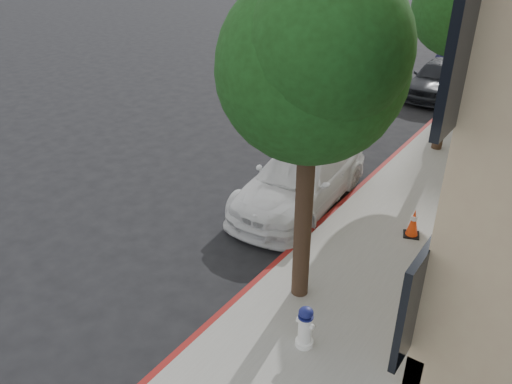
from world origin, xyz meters
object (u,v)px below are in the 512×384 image
at_px(parked_car_far, 473,52).
at_px(fire_hydrant, 305,327).
at_px(parked_car_mid, 439,78).
at_px(police_car, 301,178).
at_px(traffic_cone, 413,223).

xyz_separation_m(parked_car_far, fire_hydrant, (2.42, -19.56, -0.26)).
bearing_deg(parked_car_mid, police_car, -89.30).
height_order(police_car, fire_hydrant, police_car).
bearing_deg(police_car, parked_car_mid, 86.28).
bearing_deg(parked_car_mid, traffic_cone, -74.17).
bearing_deg(police_car, traffic_cone, -4.89).
distance_m(police_car, parked_car_far, 15.42).
bearing_deg(parked_car_far, parked_car_mid, -83.07).
distance_m(parked_car_mid, fire_hydrant, 14.73).
bearing_deg(traffic_cone, parked_car_far, 99.97).
relative_size(fire_hydrant, traffic_cone, 1.18).
relative_size(police_car, parked_car_far, 1.01).
bearing_deg(parked_car_far, fire_hydrant, -76.02).
bearing_deg(traffic_cone, fire_hydrant, -94.30).
xyz_separation_m(police_car, parked_car_far, (0.10, 15.42, 0.09)).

